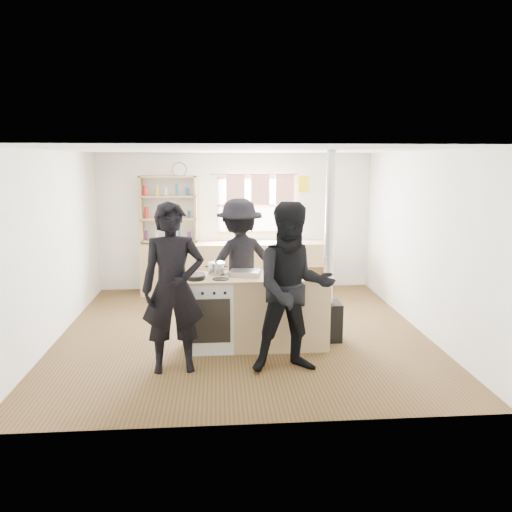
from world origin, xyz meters
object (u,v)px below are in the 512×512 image
object	(u,v)px
skillet_greens	(195,276)
stockpot_stove	(216,268)
stockpot_counter	(281,267)
person_near_right	(293,289)
flue_heater	(328,293)
person_far	(239,263)
roast_tray	(245,273)
bread_board	(314,272)
thermos	(291,234)
cooking_island	(256,311)
person_near_left	(173,288)

from	to	relation	value
skillet_greens	stockpot_stove	size ratio (longest dim) A/B	1.25
stockpot_counter	person_near_right	size ratio (longest dim) A/B	0.15
stockpot_stove	skillet_greens	bearing A→B (deg)	-139.43
stockpot_stove	flue_heater	distance (m)	1.51
stockpot_stove	person_far	size ratio (longest dim) A/B	0.12
stockpot_counter	person_far	bearing A→B (deg)	119.81
roast_tray	bread_board	world-z (taller)	bread_board
person_far	flue_heater	bearing A→B (deg)	125.36
skillet_greens	person_far	world-z (taller)	person_far
roast_tray	flue_heater	xyz separation A→B (m)	(1.11, 0.14, -0.32)
thermos	flue_heater	distance (m)	2.64
thermos	stockpot_stove	xyz separation A→B (m)	(-1.36, -2.63, -0.05)
roast_tray	bread_board	distance (m)	0.88
thermos	flue_heater	xyz separation A→B (m)	(0.11, -2.61, -0.41)
thermos	bread_board	size ratio (longest dim) A/B	1.06
cooking_island	skillet_greens	size ratio (longest dim) A/B	7.34
bread_board	flue_heater	bearing A→B (deg)	40.83
skillet_greens	bread_board	world-z (taller)	bread_board
skillet_greens	stockpot_counter	bearing A→B (deg)	7.11
bread_board	flue_heater	xyz separation A→B (m)	(0.23, 0.19, -0.33)
person_near_right	stockpot_stove	bearing A→B (deg)	128.75
person_far	thermos	bearing A→B (deg)	-140.17
flue_heater	person_far	distance (m)	1.39
person_near_left	person_far	size ratio (longest dim) A/B	1.05
person_far	stockpot_counter	bearing A→B (deg)	98.60
flue_heater	stockpot_stove	bearing A→B (deg)	-179.14
skillet_greens	bread_board	bearing A→B (deg)	2.14
stockpot_stove	flue_heater	bearing A→B (deg)	0.86
thermos	flue_heater	world-z (taller)	flue_heater
person_near_right	person_far	bearing A→B (deg)	103.30
thermos	person_near_right	size ratio (longest dim) A/B	0.16
stockpot_counter	bread_board	bearing A→B (deg)	-10.94
flue_heater	stockpot_counter	bearing A→B (deg)	-169.84
cooking_island	stockpot_counter	distance (m)	0.65
stockpot_counter	person_near_left	bearing A→B (deg)	-151.07
bread_board	person_near_right	size ratio (longest dim) A/B	0.15
person_near_right	thermos	bearing A→B (deg)	78.10
roast_tray	stockpot_counter	bearing A→B (deg)	2.53
thermos	person_far	xyz separation A→B (m)	(-1.03, -1.86, -0.13)
stockpot_stove	person_far	distance (m)	0.84
roast_tray	stockpot_stove	distance (m)	0.38
skillet_greens	stockpot_stove	xyz separation A→B (m)	(0.27, 0.23, 0.05)
cooking_island	person_far	distance (m)	1.03
roast_tray	bread_board	xyz separation A→B (m)	(0.88, -0.06, 0.01)
bread_board	flue_heater	size ratio (longest dim) A/B	0.12
stockpot_counter	person_far	world-z (taller)	person_far
roast_tray	person_far	bearing A→B (deg)	91.83
skillet_greens	roast_tray	bearing A→B (deg)	10.46
flue_heater	person_near_left	world-z (taller)	flue_heater
bread_board	person_far	xyz separation A→B (m)	(-0.91, 0.94, -0.06)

